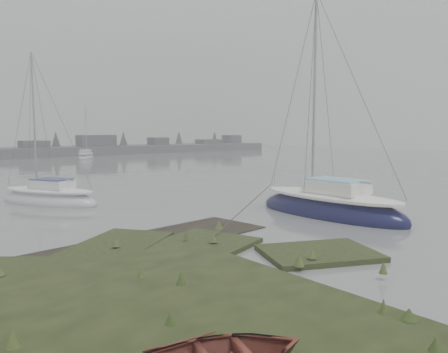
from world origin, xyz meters
TOP-DOWN VIEW (x-y plane):
  - ground at (0.00, 30.00)m, footprint 160.00×160.00m
  - far_shoreline at (26.84, 61.90)m, footprint 60.00×8.00m
  - sailboat_main at (6.31, 3.40)m, footprint 2.72×8.01m
  - sailboat_white at (-2.74, 15.32)m, footprint 4.80×6.50m
  - sailboat_far_b at (14.48, 52.11)m, footprint 5.00×6.24m

SIDE VIEW (x-z plane):
  - ground at x=0.00m, z-range 0.00..0.00m
  - sailboat_far_b at x=14.48m, z-range -4.05..4.59m
  - sailboat_white at x=-2.74m, z-range -4.15..4.70m
  - sailboat_main at x=6.31m, z-range -5.28..5.98m
  - far_shoreline at x=26.84m, z-range -1.22..2.93m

